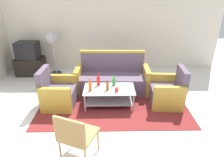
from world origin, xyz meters
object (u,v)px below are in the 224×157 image
(bottle_red, at_px, (98,81))
(bottle_green, at_px, (114,82))
(armchair_right, at_px, (167,92))
(bottle_brown, at_px, (107,86))
(tv_stand, at_px, (31,66))
(pedestal_fan, at_px, (52,41))
(couch, at_px, (112,78))
(bottle_orange, at_px, (90,86))
(armchair_left, at_px, (58,93))
(wicker_chair, at_px, (75,134))
(television, at_px, (28,50))
(cup, at_px, (117,89))
(coffee_table, at_px, (109,94))

(bottle_red, height_order, bottle_green, bottle_red)
(bottle_red, bearing_deg, armchair_right, -4.61)
(bottle_brown, xyz_separation_m, tv_stand, (-2.32, 1.83, -0.25))
(pedestal_fan, bearing_deg, couch, -32.78)
(bottle_orange, bearing_deg, bottle_brown, 2.29)
(armchair_left, distance_m, bottle_brown, 1.11)
(bottle_red, distance_m, tv_stand, 2.66)
(armchair_left, bearing_deg, wicker_chair, 24.37)
(bottle_orange, distance_m, pedestal_fan, 2.31)
(armchair_right, xyz_separation_m, pedestal_fan, (-2.92, 1.78, 0.73))
(armchair_right, height_order, bottle_orange, armchair_right)
(wicker_chair, bearing_deg, bottle_brown, 95.54)
(couch, relative_size, television, 2.89)
(cup, xyz_separation_m, tv_stand, (-2.51, 1.91, -0.20))
(bottle_orange, bearing_deg, pedestal_fan, 122.72)
(armchair_left, relative_size, tv_stand, 1.06)
(tv_stand, relative_size, television, 1.27)
(armchair_left, bearing_deg, tv_stand, -142.36)
(bottle_green, bearing_deg, armchair_left, -173.36)
(bottle_red, xyz_separation_m, cup, (0.40, -0.30, -0.06))
(couch, relative_size, tv_stand, 2.28)
(wicker_chair, bearing_deg, bottle_green, 93.35)
(couch, distance_m, bottle_brown, 0.82)
(armchair_right, distance_m, cup, 1.17)
(couch, bearing_deg, bottle_red, 61.96)
(armchair_right, height_order, tv_stand, armchair_right)
(armchair_left, xyz_separation_m, tv_stand, (-1.23, 1.75, -0.03))
(armchair_left, bearing_deg, armchair_right, 92.98)
(bottle_orange, xyz_separation_m, television, (-1.95, 1.85, 0.24))
(bottle_brown, height_order, television, television)
(tv_stand, bearing_deg, bottle_orange, -43.43)
(cup, xyz_separation_m, wicker_chair, (-0.65, -1.42, 0.03))
(tv_stand, xyz_separation_m, wicker_chair, (1.86, -3.32, 0.23))
(bottle_orange, height_order, wicker_chair, wicker_chair)
(armchair_right, bearing_deg, bottle_brown, 98.65)
(armchair_right, bearing_deg, bottle_green, 88.10)
(tv_stand, height_order, television, television)
(wicker_chair, bearing_deg, couch, 98.44)
(armchair_right, relative_size, wicker_chair, 1.01)
(pedestal_fan, bearing_deg, bottle_brown, -49.95)
(pedestal_fan, bearing_deg, coffee_table, -48.38)
(bottle_orange, height_order, television, television)
(armchair_left, height_order, bottle_red, armchair_left)
(bottle_red, distance_m, pedestal_fan, 2.21)
(couch, relative_size, cup, 18.22)
(couch, distance_m, pedestal_fan, 2.14)
(armchair_left, height_order, television, television)
(bottle_red, xyz_separation_m, television, (-2.11, 1.61, 0.24))
(armchair_right, xyz_separation_m, television, (-3.65, 1.73, 0.47))
(bottle_brown, height_order, bottle_red, bottle_red)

